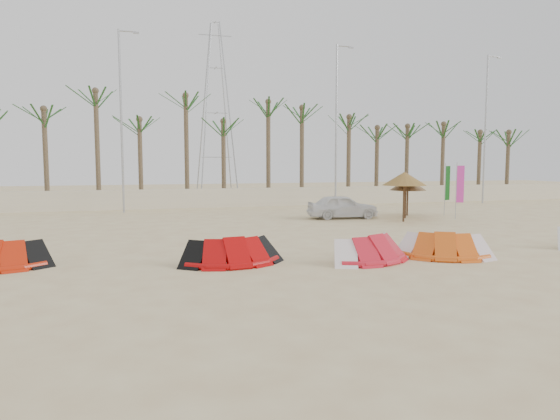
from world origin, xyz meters
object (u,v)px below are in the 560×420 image
object	(u,v)px
kite_orange	(439,244)
parasol_left	(404,179)
kite_red_mid	(231,249)
car	(342,207)
kite_red_right	(368,247)
parasol_mid	(406,179)
parasol_right	(408,184)

from	to	relation	value
kite_orange	parasol_left	size ratio (longest dim) A/B	1.33
kite_red_mid	car	xyz separation A→B (m)	(8.16, 10.43, 0.24)
kite_red_right	kite_orange	xyz separation A→B (m)	(2.47, -0.14, -0.00)
parasol_mid	parasol_right	distance (m)	1.49
parasol_right	car	world-z (taller)	parasol_right
parasol_mid	kite_red_mid	bearing A→B (deg)	-140.39
kite_orange	parasol_mid	bearing A→B (deg)	65.32
kite_red_mid	car	bearing A→B (deg)	51.95
kite_red_right	parasol_right	xyz separation A→B (m)	(8.08, 11.48, 1.41)
parasol_mid	parasol_right	xyz separation A→B (m)	(0.82, 1.19, -0.35)
parasol_left	parasol_right	world-z (taller)	parasol_left
parasol_left	parasol_right	bearing A→B (deg)	56.30
kite_red_mid	kite_orange	size ratio (longest dim) A/B	0.94
kite_red_right	car	xyz separation A→B (m)	(3.86, 11.14, 0.24)
kite_red_mid	kite_red_right	xyz separation A→B (m)	(4.31, -0.71, -0.00)
kite_red_mid	car	world-z (taller)	car
kite_orange	car	bearing A→B (deg)	83.00
parasol_left	parasol_mid	size ratio (longest dim) A/B	1.03
kite_orange	parasol_mid	distance (m)	11.61
kite_red_right	parasol_left	size ratio (longest dim) A/B	1.34
kite_red_right	car	distance (m)	11.79
car	kite_red_right	bearing A→B (deg)	167.14
kite_red_mid	parasol_mid	bearing A→B (deg)	39.61
kite_red_mid	kite_red_right	distance (m)	4.37
parasol_right	car	distance (m)	4.40
kite_red_right	car	bearing A→B (deg)	70.91
parasol_left	car	distance (m)	3.73
parasol_mid	kite_orange	bearing A→B (deg)	-114.68
kite_red_right	parasol_right	world-z (taller)	parasol_right
kite_red_mid	car	distance (m)	13.25
kite_red_right	parasol_left	distance (m)	11.01
kite_orange	parasol_right	xyz separation A→B (m)	(5.61, 11.62, 1.41)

